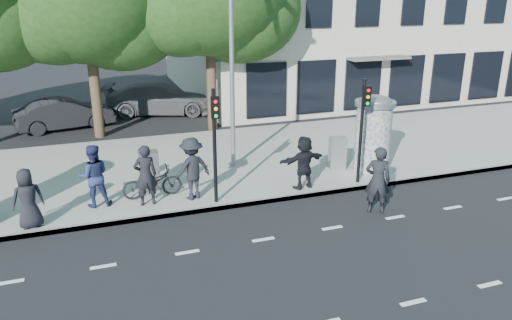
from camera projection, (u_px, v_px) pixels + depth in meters
name	position (u px, v px, depth m)	size (l,w,h in m)	color
ground	(284.00, 266.00, 11.69)	(120.00, 120.00, 0.00)	black
sidewalk	(206.00, 163.00, 18.35)	(40.00, 8.00, 0.15)	gray
curb	(238.00, 205.00, 14.83)	(40.00, 0.10, 0.16)	slate
lane_dash_far	(263.00, 240.00, 12.94)	(32.00, 0.12, 0.01)	silver
ad_column_right	(373.00, 132.00, 17.01)	(1.36, 1.36, 2.65)	beige
traffic_pole_near	(215.00, 135.00, 14.16)	(0.22, 0.31, 3.40)	black
traffic_pole_far	(363.00, 121.00, 15.66)	(0.22, 0.31, 3.40)	black
street_lamp	(232.00, 33.00, 16.29)	(0.25, 0.93, 8.00)	slate
ped_a	(28.00, 199.00, 13.03)	(0.80, 0.52, 1.64)	black
ped_b	(145.00, 175.00, 14.39)	(0.67, 0.44, 1.83)	black
ped_c	(94.00, 176.00, 14.31)	(0.90, 0.70, 1.86)	navy
ped_d	(192.00, 169.00, 14.80)	(1.23, 0.71, 1.91)	black
ped_f	(304.00, 162.00, 15.65)	(1.58, 0.57, 1.71)	black
man_road	(378.00, 180.00, 14.22)	(0.73, 0.48, 1.99)	black
bicycle	(152.00, 182.00, 15.06)	(1.78, 0.62, 0.94)	black
cabinet_left	(149.00, 170.00, 15.61)	(0.60, 0.43, 1.25)	slate
cabinet_right	(337.00, 153.00, 17.38)	(0.55, 0.40, 1.16)	gray
car_mid	(65.00, 114.00, 22.91)	(4.33, 1.51, 1.43)	black
car_right	(160.00, 99.00, 25.63)	(5.48, 2.23, 1.59)	#505357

